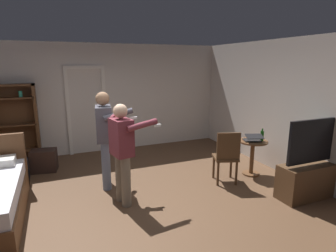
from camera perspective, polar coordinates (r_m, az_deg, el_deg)
The scene contains 14 objects.
ground_plane at distance 4.58m, azimuth -7.62°, elevation -15.72°, with size 6.99×6.99×0.00m, color brown.
wall_back at distance 7.05m, azimuth -14.38°, elevation 5.51°, with size 6.60×0.12×2.65m, color silver.
wall_right at distance 5.81m, azimuth 24.50°, elevation 3.25°, with size 0.12×6.17×2.65m, color silver.
doorway_frame at distance 6.95m, azimuth -16.54°, elevation 4.40°, with size 0.93×0.08×2.13m.
bookshelf at distance 6.87m, azimuth -29.11°, elevation 0.93°, with size 0.93×0.32×1.75m.
tv_flatscreen at distance 5.23m, azimuth 27.80°, elevation -8.78°, with size 1.24×0.40×1.33m.
side_table at distance 5.72m, azimuth 17.06°, elevation -5.20°, with size 0.56×0.56×0.70m.
laptop at distance 5.58m, azimuth 17.16°, elevation -2.56°, with size 0.42×0.42×0.15m.
bottle_on_table at distance 5.66m, azimuth 18.90°, elevation -1.92°, with size 0.06×0.06×0.25m.
wooden_chair at distance 5.16m, azimuth 12.03°, elevation -5.92°, with size 0.53×0.53×0.99m.
person_blue_shirt at distance 4.29m, azimuth -9.38°, elevation -4.54°, with size 0.76×0.56×1.60m.
person_striped_shirt at distance 4.91m, azimuth -12.93°, elevation -1.43°, with size 0.66×0.66×1.71m.
suitcase_dark at distance 6.25m, azimuth -24.27°, elevation -6.53°, with size 0.49×0.34×0.46m, color black.
suitcase_small at distance 5.94m, azimuth -29.62°, elevation -8.29°, with size 0.56×0.31×0.42m, color black.
Camera 1 is at (-0.98, -3.90, 2.18)m, focal length 29.44 mm.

